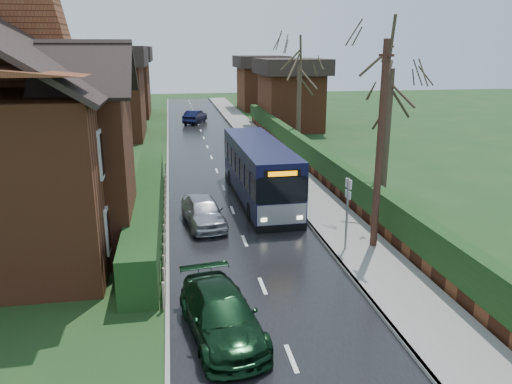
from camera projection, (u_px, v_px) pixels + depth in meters
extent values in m
plane|color=#26431C|center=(253.00, 262.00, 18.12)|extent=(140.00, 140.00, 0.00)
cube|color=black|center=(224.00, 188.00, 27.58)|extent=(6.00, 100.00, 0.02)
cube|color=slate|center=(298.00, 183.00, 28.25)|extent=(2.50, 100.00, 0.14)
cube|color=gray|center=(277.00, 184.00, 28.06)|extent=(0.12, 100.00, 0.14)
cube|color=gray|center=(168.00, 190.00, 27.08)|extent=(0.12, 100.00, 0.10)
cube|color=black|center=(147.00, 205.00, 22.00)|extent=(1.20, 16.00, 1.60)
cube|color=brown|center=(325.00, 178.00, 28.44)|extent=(0.30, 50.00, 0.60)
cube|color=black|center=(325.00, 163.00, 28.19)|extent=(0.60, 50.00, 1.20)
cube|color=brown|center=(18.00, 160.00, 20.57)|extent=(8.00, 14.00, 6.00)
cube|color=brown|center=(96.00, 174.00, 18.29)|extent=(2.50, 4.00, 6.00)
cube|color=brown|center=(48.00, 8.00, 22.78)|extent=(0.90, 1.40, 2.20)
cube|color=silver|center=(108.00, 228.00, 16.88)|extent=(0.08, 1.20, 1.60)
cube|color=black|center=(109.00, 228.00, 16.88)|extent=(0.03, 0.95, 1.35)
cube|color=silver|center=(102.00, 153.00, 16.15)|extent=(0.08, 1.20, 1.60)
cube|color=black|center=(103.00, 153.00, 16.16)|extent=(0.03, 0.95, 1.35)
cube|color=silver|center=(119.00, 195.00, 20.66)|extent=(0.08, 1.20, 1.60)
cube|color=black|center=(120.00, 195.00, 20.67)|extent=(0.03, 0.95, 1.35)
cube|color=silver|center=(114.00, 133.00, 19.94)|extent=(0.08, 1.20, 1.60)
cube|color=black|center=(115.00, 133.00, 19.94)|extent=(0.03, 0.95, 1.35)
cube|color=silver|center=(127.00, 172.00, 24.45)|extent=(0.08, 1.20, 1.60)
cube|color=black|center=(127.00, 172.00, 24.45)|extent=(0.03, 0.95, 1.35)
cube|color=silver|center=(123.00, 119.00, 23.72)|extent=(0.08, 1.20, 1.60)
cube|color=black|center=(124.00, 119.00, 23.73)|extent=(0.03, 0.95, 1.35)
cube|color=silver|center=(130.00, 161.00, 26.82)|extent=(0.08, 1.20, 1.60)
cube|color=black|center=(131.00, 161.00, 26.82)|extent=(0.03, 0.95, 1.35)
cube|color=silver|center=(127.00, 113.00, 26.09)|extent=(0.08, 1.20, 1.60)
cube|color=black|center=(128.00, 113.00, 26.10)|extent=(0.03, 0.95, 1.35)
cube|color=black|center=(259.00, 184.00, 25.31)|extent=(2.44, 9.73, 1.00)
cube|color=black|center=(259.00, 164.00, 25.02)|extent=(2.46, 9.73, 1.06)
cube|color=black|center=(259.00, 148.00, 24.79)|extent=(2.44, 9.73, 0.58)
cube|color=black|center=(259.00, 196.00, 25.49)|extent=(2.44, 9.73, 0.31)
cube|color=gray|center=(282.00, 214.00, 20.80)|extent=(2.11, 0.17, 0.88)
cube|color=black|center=(282.00, 190.00, 20.47)|extent=(1.98, 0.13, 1.14)
cube|color=black|center=(282.00, 173.00, 20.28)|extent=(1.54, 0.12, 0.31)
cube|color=#FF8C00|center=(283.00, 174.00, 20.24)|extent=(1.21, 0.07, 0.19)
cube|color=black|center=(282.00, 228.00, 20.95)|extent=(2.16, 0.19, 0.26)
cube|color=#FFF2CC|center=(264.00, 220.00, 20.65)|extent=(0.25, 0.06, 0.16)
cube|color=#FFF2CC|center=(300.00, 218.00, 20.93)|extent=(0.25, 0.06, 0.16)
cylinder|color=black|center=(251.00, 211.00, 22.31)|extent=(0.27, 0.85, 0.84)
cylinder|color=black|center=(294.00, 209.00, 22.68)|extent=(0.27, 0.85, 0.84)
cylinder|color=black|center=(231.00, 177.00, 28.15)|extent=(0.27, 0.85, 0.84)
cylinder|color=black|center=(265.00, 176.00, 28.52)|extent=(0.27, 0.85, 0.84)
imported|color=#BCBBC1|center=(203.00, 211.00, 21.63)|extent=(2.05, 3.98, 1.29)
imported|color=black|center=(221.00, 315.00, 13.31)|extent=(2.39, 4.52, 1.25)
imported|color=black|center=(195.00, 117.00, 50.99)|extent=(2.74, 4.29, 1.34)
cylinder|color=slate|center=(347.00, 216.00, 18.59)|extent=(0.08, 0.08, 2.90)
cube|color=silver|center=(349.00, 184.00, 18.24)|extent=(0.11, 0.44, 0.33)
cube|color=silver|center=(348.00, 194.00, 18.36)|extent=(0.09, 0.40, 0.29)
cylinder|color=#311C16|center=(380.00, 150.00, 18.23)|extent=(0.27, 0.27, 7.78)
cube|color=#311C16|center=(386.00, 55.00, 17.30)|extent=(0.14, 1.00, 0.09)
cylinder|color=#372C20|center=(386.00, 140.00, 23.40)|extent=(0.32, 0.32, 6.58)
cylinder|color=#3E3324|center=(299.00, 109.00, 37.08)|extent=(0.33, 0.33, 6.18)
cylinder|color=#372A20|center=(71.00, 120.00, 31.24)|extent=(0.29, 0.29, 6.24)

